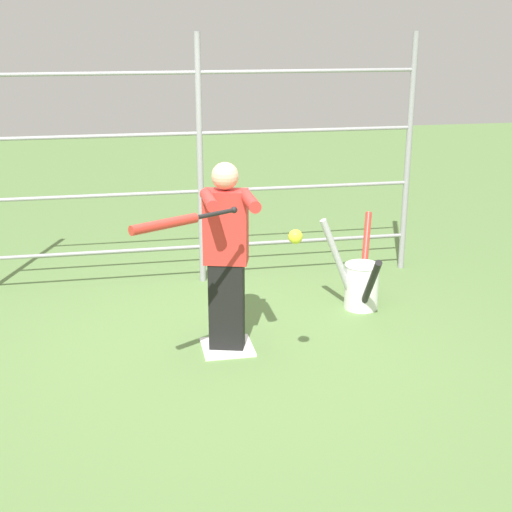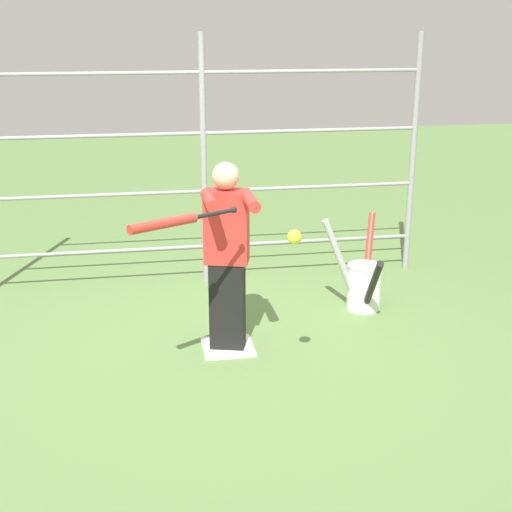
% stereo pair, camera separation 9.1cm
% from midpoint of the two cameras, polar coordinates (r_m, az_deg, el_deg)
% --- Properties ---
extents(ground_plane, '(24.00, 24.00, 0.00)m').
position_cam_midpoint_polar(ground_plane, '(5.73, -1.79, -7.36)').
color(ground_plane, '#608447').
extents(home_plate, '(0.40, 0.40, 0.02)m').
position_cam_midpoint_polar(home_plate, '(5.73, -1.79, -7.27)').
color(home_plate, white).
rests_on(home_plate, ground).
extents(fence_backstop, '(4.28, 0.06, 2.40)m').
position_cam_midpoint_polar(fence_backstop, '(6.88, -3.82, 7.47)').
color(fence_backstop, '#939399').
rests_on(fence_backstop, ground).
extents(batter, '(0.37, 0.58, 1.50)m').
position_cam_midpoint_polar(batter, '(5.42, -1.85, 0.32)').
color(batter, black).
rests_on(batter, ground).
extents(baseball_bat_swinging, '(0.76, 0.49, 0.07)m').
position_cam_midpoint_polar(baseball_bat_swinging, '(4.63, -6.12, 2.74)').
color(baseball_bat_swinging, black).
extents(softball_in_flight, '(0.10, 0.10, 0.10)m').
position_cam_midpoint_polar(softball_in_flight, '(4.66, 3.64, 1.53)').
color(softball_in_flight, yellow).
extents(bat_bucket, '(0.67, 1.09, 0.87)m').
position_cam_midpoint_polar(bat_bucket, '(6.47, 8.99, -2.16)').
color(bat_bucket, white).
rests_on(bat_bucket, ground).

